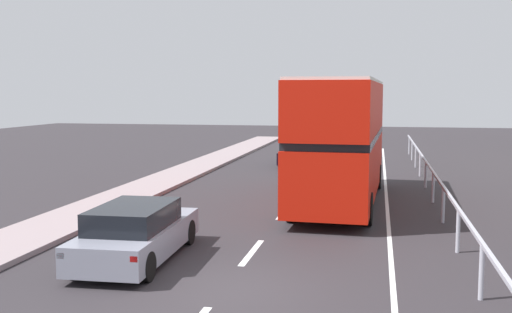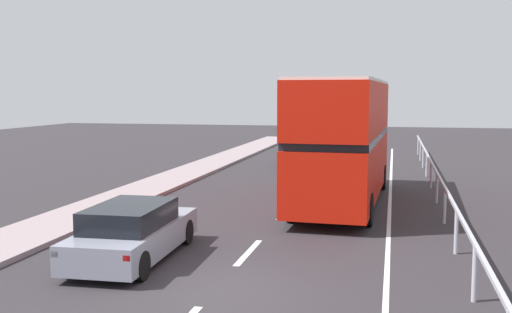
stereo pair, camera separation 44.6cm
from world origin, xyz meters
The scene contains 6 objects.
ground_plane centered at (0.00, 0.00, -0.05)m, with size 75.68×120.00×0.10m, color #2C282C.
lane_paint_markings centered at (2.05, 8.58, 0.00)m, with size 3.52×46.00×0.01m.
bridge_side_railing centered at (5.00, 9.00, 0.91)m, with size 0.10×42.00×1.13m.
double_decker_bus_red centered at (1.74, 9.97, 2.35)m, with size 2.91×10.24×4.40m.
hatchback_car_near centered at (-2.53, 1.55, 0.65)m, with size 1.93×4.64×1.35m.
sedan_car_ahead centered at (-1.22, 21.06, 0.64)m, with size 1.84×4.02×1.33m.
Camera 1 is at (3.01, -11.59, 3.95)m, focal length 42.39 mm.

